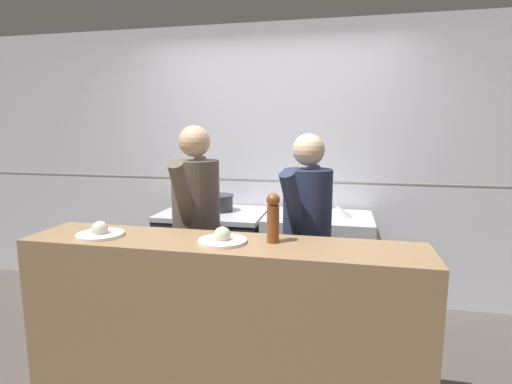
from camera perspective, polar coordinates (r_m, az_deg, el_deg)
The scene contains 12 objects.
ground_plane at distance 2.91m, azimuth -3.39°, elevation -25.43°, with size 14.00×14.00×0.00m, color #4C4742.
wall_back_tiled at distance 3.85m, azimuth 2.41°, elevation 3.97°, with size 8.00×0.06×2.60m.
oven_range at distance 3.75m, azimuth -5.95°, elevation -9.49°, with size 0.92×0.71×0.90m.
prep_counter at distance 3.58m, azimuth 8.75°, elevation -10.48°, with size 0.91×0.65×0.91m.
pass_counter at distance 2.46m, azimuth -4.91°, elevation -18.56°, with size 2.29×0.45×1.02m.
stock_pot at distance 3.65m, azimuth -5.49°, elevation -1.46°, with size 0.29×0.29×0.15m.
mixing_bowl_steel at distance 3.46m, azimuth 11.62°, elevation -2.67°, with size 0.24×0.24×0.09m.
plated_dish_main at distance 2.54m, azimuth -21.38°, elevation -5.40°, with size 0.27×0.27×0.10m.
plated_dish_appetiser at distance 2.25m, azimuth -4.83°, elevation -6.66°, with size 0.27×0.27×0.10m.
pepper_mill at distance 2.21m, azimuth 2.46°, elevation -3.55°, with size 0.08×0.08×0.28m.
chef_head_cook at distance 2.92m, azimuth -8.50°, elevation -5.27°, with size 0.35×0.73×1.67m.
chef_sous at distance 2.75m, azimuth 7.25°, elevation -6.75°, with size 0.42×0.69×1.61m.
Camera 1 is at (0.66, -2.30, 1.65)m, focal length 28.00 mm.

